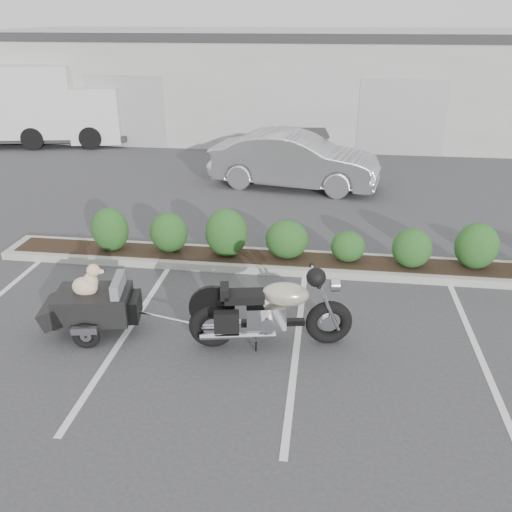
# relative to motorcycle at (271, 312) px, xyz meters

# --- Properties ---
(ground) EXTENTS (90.00, 90.00, 0.00)m
(ground) POSITION_rel_motorcycle_xyz_m (-0.80, 0.67, -0.57)
(ground) COLOR #38383A
(ground) RESTS_ON ground
(planter_kerb) EXTENTS (12.00, 1.00, 0.15)m
(planter_kerb) POSITION_rel_motorcycle_xyz_m (0.20, 2.87, -0.49)
(planter_kerb) COLOR #9E9E93
(planter_kerb) RESTS_ON ground
(building) EXTENTS (26.00, 10.00, 4.00)m
(building) POSITION_rel_motorcycle_xyz_m (-0.80, 17.67, 1.43)
(building) COLOR #9EA099
(building) RESTS_ON ground
(motorcycle) EXTENTS (2.46, 1.01, 1.42)m
(motorcycle) POSITION_rel_motorcycle_xyz_m (0.00, 0.00, 0.00)
(motorcycle) COLOR black
(motorcycle) RESTS_ON ground
(pet_trailer) EXTENTS (2.00, 1.14, 1.18)m
(pet_trailer) POSITION_rel_motorcycle_xyz_m (-2.79, 0.02, -0.07)
(pet_trailer) COLOR black
(pet_trailer) RESTS_ON ground
(sedan) EXTENTS (4.98, 2.43, 1.57)m
(sedan) POSITION_rel_motorcycle_xyz_m (-0.21, 8.30, 0.22)
(sedan) COLOR #BCBBC3
(sedan) RESTS_ON ground
(dumpster) EXTENTS (2.14, 1.59, 1.31)m
(dumpster) POSITION_rel_motorcycle_xyz_m (-0.33, 9.72, 0.10)
(dumpster) COLOR navy
(dumpster) RESTS_ON ground
(delivery_truck) EXTENTS (6.66, 3.22, 2.93)m
(delivery_truck) POSITION_rel_motorcycle_xyz_m (-10.13, 12.74, 0.84)
(delivery_truck) COLOR silver
(delivery_truck) RESTS_ON ground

